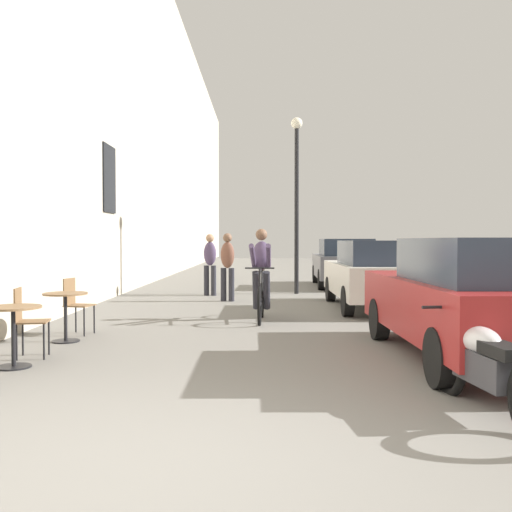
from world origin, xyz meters
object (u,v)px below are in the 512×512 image
object	(u,v)px
street_lamp	(297,182)
parked_car_third	(344,262)
pedestrian_near	(227,263)
cyclist_on_bicycle	(261,277)
parked_motorcycle	(487,368)
cafe_chair_mid_toward_street	(75,302)
parked_car_nearest	(472,298)
pedestrian_mid	(210,261)
cafe_table_mid	(65,306)
cafe_chair_near_toward_wall	(27,317)
cafe_table_near	(13,323)
parked_car_second	(375,273)

from	to	relation	value
street_lamp	parked_car_third	world-z (taller)	street_lamp
pedestrian_near	cyclist_on_bicycle	bearing A→B (deg)	-75.74
parked_motorcycle	cafe_chair_mid_toward_street	bearing A→B (deg)	139.81
parked_car_nearest	parked_car_third	size ratio (longest dim) A/B	0.98
pedestrian_near	street_lamp	bearing A→B (deg)	47.34
pedestrian_near	parked_car_nearest	xyz separation A→B (m)	(3.42, -6.87, -0.15)
pedestrian_mid	parked_car_third	size ratio (longest dim) A/B	0.38
cyclist_on_bicycle	parked_car_third	world-z (taller)	cyclist_on_bicycle
street_lamp	cafe_table_mid	bearing A→B (deg)	-117.11
cafe_chair_near_toward_wall	street_lamp	xyz separation A→B (m)	(3.96, 8.69, 2.59)
cafe_table_mid	pedestrian_near	size ratio (longest dim) A/B	0.43
street_lamp	pedestrian_mid	bearing A→B (deg)	-167.11
cafe_chair_near_toward_wall	parked_motorcycle	distance (m)	5.42
parked_car_nearest	cafe_chair_mid_toward_street	bearing A→B (deg)	160.56
cafe_table_near	cafe_table_mid	xyz separation A→B (m)	(0.02, 1.70, 0.00)
cafe_chair_mid_toward_street	pedestrian_near	distance (m)	5.37
parked_car_second	parked_car_third	bearing A→B (deg)	88.21
cafe_chair_mid_toward_street	parked_motorcycle	world-z (taller)	cafe_chair_mid_toward_street
cafe_table_mid	cyclist_on_bicycle	distance (m)	3.71
cyclist_on_bicycle	street_lamp	world-z (taller)	street_lamp
parked_car_second	parked_car_third	xyz separation A→B (m)	(0.19, 5.92, 0.03)
cafe_table_near	parked_car_third	world-z (taller)	parked_car_third
parked_car_nearest	parked_car_second	world-z (taller)	parked_car_nearest
parked_car_second	pedestrian_mid	bearing A→B (deg)	142.83
cafe_chair_near_toward_wall	parked_car_nearest	size ratio (longest dim) A/B	0.21
parked_car_nearest	parked_car_third	world-z (taller)	parked_car_third
cafe_table_near	cafe_chair_near_toward_wall	bearing A→B (deg)	97.67
pedestrian_near	parked_car_second	xyz separation A→B (m)	(3.31, -1.51, -0.17)
cafe_table_mid	parked_car_nearest	size ratio (longest dim) A/B	0.17
cyclist_on_bicycle	parked_car_second	world-z (taller)	cyclist_on_bicycle
parked_car_third	parked_car_nearest	bearing A→B (deg)	-90.35
cyclist_on_bicycle	street_lamp	bearing A→B (deg)	79.30
cyclist_on_bicycle	parked_car_nearest	bearing A→B (deg)	-54.30
pedestrian_near	parked_car_third	bearing A→B (deg)	51.64
cafe_table_mid	cyclist_on_bicycle	bearing A→B (deg)	38.96
cafe_table_near	cyclist_on_bicycle	size ratio (longest dim) A/B	0.41
parked_car_third	parked_motorcycle	bearing A→B (deg)	-93.16
pedestrian_mid	parked_car_second	world-z (taller)	pedestrian_mid
cafe_chair_mid_toward_street	parked_car_third	bearing A→B (deg)	58.92
cafe_table_mid	parked_motorcycle	world-z (taller)	parked_motorcycle
parked_car_third	cafe_table_mid	bearing A→B (deg)	-119.02
cafe_chair_near_toward_wall	pedestrian_mid	xyz separation A→B (m)	(1.59, 8.14, 0.42)
parked_car_nearest	parked_car_second	size ratio (longest dim) A/B	1.02
cafe_chair_near_toward_wall	cafe_chair_mid_toward_street	bearing A→B (deg)	89.24
pedestrian_near	pedestrian_mid	size ratio (longest dim) A/B	1.00
pedestrian_mid	parked_motorcycle	xyz separation A→B (m)	(3.31, -10.45, -0.53)
parked_car_nearest	parked_motorcycle	xyz separation A→B (m)	(-0.67, -2.16, -0.38)
parked_motorcycle	cafe_table_mid	bearing A→B (deg)	144.30
cafe_chair_near_toward_wall	cafe_chair_mid_toward_street	distance (m)	1.81
cafe_table_mid	parked_car_nearest	xyz separation A→B (m)	(5.47, -1.29, 0.27)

